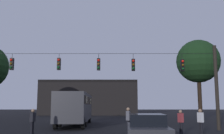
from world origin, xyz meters
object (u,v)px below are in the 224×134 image
at_px(pedestrian_crossing_left, 182,121).
at_px(car_near_right, 148,130).
at_px(pedestrian_near_bus, 129,118).
at_px(city_bus, 76,106).
at_px(tree_behind_building, 199,62).
at_px(pedestrian_crossing_right, 33,120).
at_px(pedestrian_crossing_center, 201,120).

bearing_deg(pedestrian_crossing_left, car_near_right, -118.71).
bearing_deg(car_near_right, pedestrian_near_bus, 94.51).
bearing_deg(car_near_right, city_bus, 111.06).
bearing_deg(pedestrian_crossing_left, tree_behind_building, 66.45).
height_order(pedestrian_crossing_right, tree_behind_building, tree_behind_building).
bearing_deg(pedestrian_near_bus, pedestrian_crossing_center, -18.44).
bearing_deg(tree_behind_building, pedestrian_crossing_center, -108.34).
distance_m(city_bus, tree_behind_building, 15.25).
relative_size(car_near_right, tree_behind_building, 0.46).
bearing_deg(car_near_right, pedestrian_crossing_center, 49.54).
height_order(car_near_right, pedestrian_near_bus, pedestrian_near_bus).
relative_size(pedestrian_crossing_left, pedestrian_crossing_center, 0.95).
height_order(car_near_right, pedestrian_crossing_center, pedestrian_crossing_center).
relative_size(pedestrian_crossing_center, pedestrian_crossing_right, 1.01).
xyz_separation_m(city_bus, car_near_right, (5.16, -13.39, -1.07)).
bearing_deg(tree_behind_building, pedestrian_crossing_right, -140.72).
xyz_separation_m(pedestrian_crossing_left, pedestrian_near_bus, (-3.43, 0.91, 0.10)).
relative_size(pedestrian_crossing_center, tree_behind_building, 0.18).
relative_size(city_bus, pedestrian_near_bus, 6.26).
distance_m(pedestrian_crossing_left, pedestrian_near_bus, 3.55).
height_order(pedestrian_crossing_left, pedestrian_crossing_center, pedestrian_crossing_center).
distance_m(car_near_right, pedestrian_crossing_center, 6.25).
relative_size(city_bus, pedestrian_crossing_right, 6.59).
xyz_separation_m(pedestrian_crossing_right, tree_behind_building, (15.38, 12.58, 6.02)).
xyz_separation_m(city_bus, pedestrian_crossing_right, (-1.77, -7.95, -0.92)).
distance_m(pedestrian_crossing_center, tree_behind_building, 15.21).
bearing_deg(car_near_right, pedestrian_crossing_left, 61.29).
bearing_deg(pedestrian_crossing_center, pedestrian_crossing_left, 151.46).
distance_m(pedestrian_near_bus, tree_behind_building, 15.92).
bearing_deg(city_bus, tree_behind_building, 18.76).
xyz_separation_m(pedestrian_crossing_left, tree_behind_building, (5.51, 12.65, 6.06)).
height_order(pedestrian_crossing_left, pedestrian_near_bus, pedestrian_near_bus).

